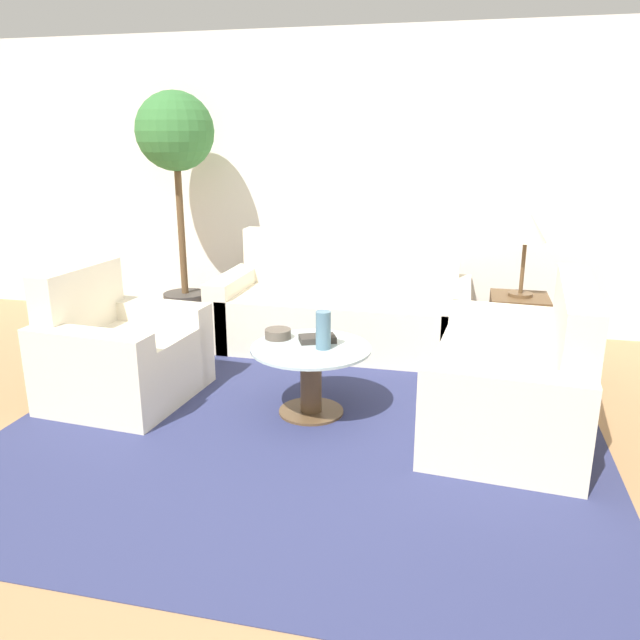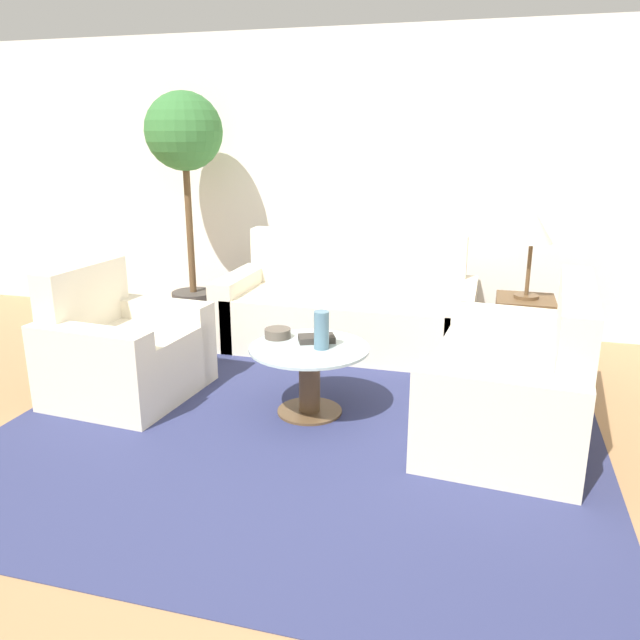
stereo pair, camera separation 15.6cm
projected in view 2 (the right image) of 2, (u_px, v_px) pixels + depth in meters
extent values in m
plane|color=#9E754C|center=(273.00, 475.00, 3.27)|extent=(14.00, 14.00, 0.00)
cube|color=white|center=(378.00, 183.00, 5.55)|extent=(10.00, 0.06, 2.60)
cube|color=navy|center=(310.00, 412.00, 4.01)|extent=(3.53, 3.63, 0.01)
cube|color=beige|center=(346.00, 322.00, 5.18)|extent=(1.87, 0.90, 0.45)
cube|color=beige|center=(355.00, 284.00, 5.44)|extent=(1.87, 0.18, 0.92)
cube|color=beige|center=(241.00, 306.00, 5.40)|extent=(0.20, 0.90, 0.58)
cube|color=beige|center=(461.00, 323.00, 4.92)|extent=(0.20, 0.90, 0.58)
cube|color=beige|center=(129.00, 364.00, 4.22)|extent=(0.89, 0.79, 0.45)
cube|color=beige|center=(87.00, 328.00, 4.27)|extent=(0.24, 0.74, 0.89)
cube|color=beige|center=(92.00, 373.00, 3.88)|extent=(0.84, 0.27, 0.58)
cube|color=beige|center=(159.00, 339.00, 4.53)|extent=(0.84, 0.27, 0.58)
cube|color=beige|center=(505.00, 393.00, 3.74)|extent=(0.97, 1.35, 0.45)
cube|color=beige|center=(570.00, 365.00, 3.56)|extent=(0.29, 1.29, 0.91)
cube|color=beige|center=(514.00, 350.00, 4.29)|extent=(0.87, 0.27, 0.58)
cube|color=beige|center=(496.00, 429.00, 3.14)|extent=(0.87, 0.27, 0.58)
cylinder|color=brown|center=(310.00, 411.00, 4.00)|extent=(0.41, 0.41, 0.02)
cylinder|color=brown|center=(310.00, 382.00, 3.95)|extent=(0.14, 0.14, 0.43)
cylinder|color=#B2C6C6|center=(309.00, 348.00, 3.88)|extent=(0.75, 0.75, 0.02)
cube|color=brown|center=(523.00, 333.00, 4.72)|extent=(0.42, 0.42, 0.55)
cylinder|color=brown|center=(526.00, 296.00, 4.64)|extent=(0.18, 0.18, 0.02)
cylinder|color=brown|center=(529.00, 269.00, 4.58)|extent=(0.03, 0.03, 0.39)
cone|color=beige|center=(533.00, 227.00, 4.49)|extent=(0.30, 0.30, 0.23)
cylinder|color=#3D3833|center=(194.00, 309.00, 5.78)|extent=(0.40, 0.40, 0.33)
cylinder|color=brown|center=(189.00, 225.00, 5.55)|extent=(0.06, 0.06, 1.23)
sphere|color=#387538|center=(184.00, 131.00, 5.33)|extent=(0.67, 0.67, 0.67)
cylinder|color=slate|center=(321.00, 330.00, 3.81)|extent=(0.09, 0.09, 0.24)
cylinder|color=brown|center=(278.00, 333.00, 4.05)|extent=(0.17, 0.17, 0.06)
cube|color=#38332D|center=(317.00, 339.00, 3.97)|extent=(0.26, 0.21, 0.04)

